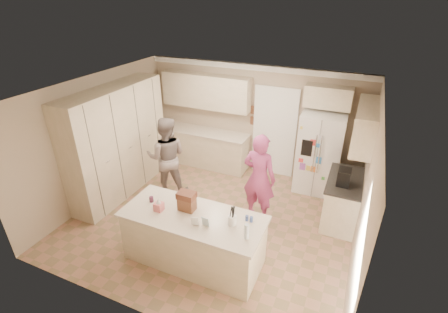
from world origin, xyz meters
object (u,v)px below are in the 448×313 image
at_px(teen_girl, 259,178).
at_px(coffee_maker, 344,177).
at_px(tissue_box, 159,207).
at_px(teen_boy, 167,157).
at_px(refrigerator, 319,153).
at_px(dollhouse_body, 187,204).
at_px(island_base, 194,239).
at_px(utensil_crock, 232,220).

bearing_deg(teen_girl, coffee_maker, -159.67).
bearing_deg(tissue_box, teen_boy, 119.20).
relative_size(coffee_maker, tissue_box, 2.14).
xyz_separation_m(refrigerator, dollhouse_body, (-1.60, -2.93, 0.14)).
relative_size(island_base, teen_boy, 1.24).
bearing_deg(teen_boy, utensil_crock, 120.64).
relative_size(island_base, teen_girl, 1.23).
height_order(teen_boy, teen_girl, teen_girl).
xyz_separation_m(utensil_crock, dollhouse_body, (-0.80, 0.05, 0.04)).
xyz_separation_m(island_base, utensil_crock, (0.65, 0.05, 0.56)).
bearing_deg(teen_boy, tissue_box, 95.55).
bearing_deg(refrigerator, dollhouse_body, -120.09).
distance_m(refrigerator, teen_girl, 1.73).
distance_m(utensil_crock, teen_girl, 1.49).
height_order(coffee_maker, teen_boy, teen_boy).
xyz_separation_m(coffee_maker, teen_boy, (-3.55, -0.31, -0.19)).
height_order(refrigerator, teen_girl, refrigerator).
bearing_deg(utensil_crock, teen_boy, 144.29).
bearing_deg(dollhouse_body, coffee_maker, 39.29).
height_order(coffee_maker, utensil_crock, coffee_maker).
xyz_separation_m(teen_boy, teen_girl, (2.08, -0.05, 0.01)).
relative_size(utensil_crock, dollhouse_body, 0.58).
height_order(tissue_box, dollhouse_body, dollhouse_body).
bearing_deg(coffee_maker, utensil_crock, -127.12).
bearing_deg(coffee_maker, tissue_box, -142.43).
bearing_deg(island_base, coffee_maker, 42.83).
height_order(utensil_crock, dollhouse_body, dollhouse_body).
bearing_deg(refrigerator, island_base, -117.03).
distance_m(island_base, utensil_crock, 0.86).
bearing_deg(utensil_crock, island_base, -175.60).
distance_m(coffee_maker, tissue_box, 3.28).
bearing_deg(teen_girl, tissue_box, 61.66).
bearing_deg(teen_girl, island_base, 75.54).
bearing_deg(refrigerator, utensil_crock, -106.50).
bearing_deg(utensil_crock, refrigerator, 74.91).
height_order(island_base, teen_boy, teen_boy).
bearing_deg(teen_boy, coffee_maker, 161.31).
bearing_deg(refrigerator, teen_boy, -155.41).
bearing_deg(tissue_box, coffee_maker, 37.57).
relative_size(refrigerator, tissue_box, 12.86).
xyz_separation_m(tissue_box, teen_girl, (1.14, 1.64, -0.10)).
bearing_deg(coffee_maker, dollhouse_body, -140.71).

